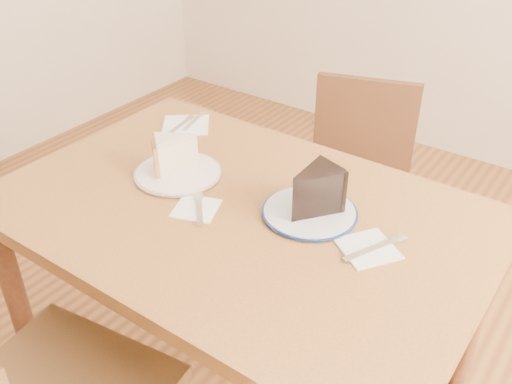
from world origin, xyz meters
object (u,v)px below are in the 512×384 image
object	(u,v)px
chair_far	(353,193)
carrot_cake	(178,155)
plate_cream	(178,173)
table	(239,239)
plate_navy	(309,212)
chocolate_cake	(312,194)

from	to	relation	value
chair_far	carrot_cake	size ratio (longest dim) A/B	7.68
chair_far	plate_cream	xyz separation A→B (m)	(-0.24, -0.61, 0.29)
carrot_cake	table	bearing A→B (deg)	31.17
plate_cream	plate_navy	distance (m)	0.39
plate_cream	table	bearing A→B (deg)	-7.23
chair_far	chocolate_cake	size ratio (longest dim) A/B	6.93
plate_cream	plate_navy	xyz separation A→B (m)	(0.38, 0.05, 0.00)
plate_navy	chocolate_cake	xyz separation A→B (m)	(0.01, -0.01, 0.06)
table	plate_navy	bearing A→B (deg)	25.65
carrot_cake	chocolate_cake	world-z (taller)	chocolate_cake
table	plate_navy	xyz separation A→B (m)	(0.16, 0.08, 0.10)
plate_navy	chocolate_cake	size ratio (longest dim) A/B	1.83
table	carrot_cake	distance (m)	0.28
chair_far	carrot_cake	distance (m)	0.73
plate_cream	chocolate_cake	world-z (taller)	chocolate_cake
table	chair_far	distance (m)	0.66
plate_cream	chocolate_cake	xyz separation A→B (m)	(0.39, 0.04, 0.06)
table	carrot_cake	size ratio (longest dim) A/B	11.05
chocolate_cake	chair_far	bearing A→B (deg)	-57.67
plate_navy	chocolate_cake	distance (m)	0.06
table	plate_cream	xyz separation A→B (m)	(-0.22, 0.03, 0.10)
chair_far	plate_cream	distance (m)	0.71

